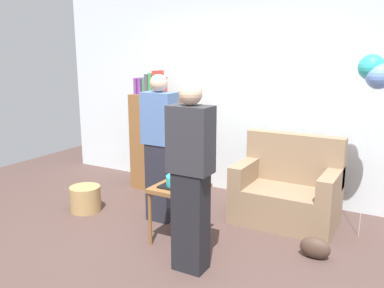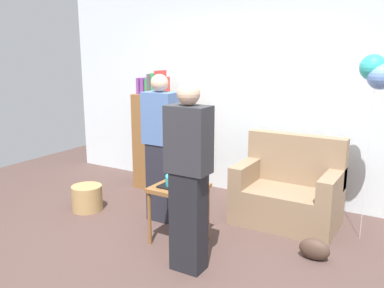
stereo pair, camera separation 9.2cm
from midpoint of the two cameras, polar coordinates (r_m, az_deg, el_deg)
ground_plane at (r=3.98m, az=-4.11°, el=-15.27°), size 8.00×8.00×0.00m
wall_back at (r=5.36m, az=7.97°, el=7.13°), size 6.00×0.10×2.70m
couch at (r=4.71m, az=12.50°, el=-6.47°), size 1.10×0.70×0.96m
bookshelf at (r=5.57m, az=-4.83°, el=0.51°), size 0.80×0.36×1.62m
side_table at (r=4.07m, az=-2.40°, el=-7.01°), size 0.48×0.48×0.58m
birthday_cake at (r=4.03m, az=-2.42°, el=-5.18°), size 0.32×0.32×0.17m
person_blowing_candles at (r=4.51m, az=-5.05°, el=-0.54°), size 0.36×0.22×1.63m
person_holding_cake at (r=3.45m, az=-0.95°, el=-4.71°), size 0.36×0.22×1.63m
wicker_basket at (r=5.10m, az=-15.06°, el=-7.34°), size 0.36×0.36×0.30m
handbag at (r=4.05m, az=16.05°, el=-13.66°), size 0.28×0.14×0.20m
balloon_bunch at (r=4.33m, az=23.49°, el=9.17°), size 0.33×0.28×1.84m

